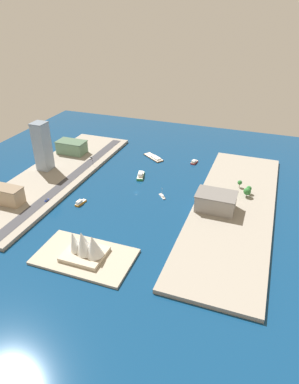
{
  "coord_description": "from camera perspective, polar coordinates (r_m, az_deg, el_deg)",
  "views": [
    {
      "loc": [
        -113.74,
        271.56,
        168.52
      ],
      "look_at": [
        -13.39,
        -1.99,
        1.74
      ],
      "focal_mm": 31.92,
      "sensor_mm": 36.0,
      "label": 1
    }
  ],
  "objects": [
    {
      "name": "ground_plane",
      "position": [
        339.24,
        -2.24,
        -0.03
      ],
      "size": [
        440.0,
        440.0,
        0.0
      ],
      "primitive_type": "plane",
      "color": "navy"
    },
    {
      "name": "hatchback_blue",
      "position": [
        331.82,
        -16.8,
        -1.3
      ],
      "size": [
        1.92,
        4.9,
        1.58
      ],
      "color": "black",
      "rests_on": "road_strip"
    },
    {
      "name": "ferry_green_doubledeck",
      "position": [
        367.1,
        -1.5,
        2.82
      ],
      "size": [
        11.11,
        21.42,
        6.05
      ],
      "color": "#2D8C4C",
      "rests_on": "ground_plane"
    },
    {
      "name": "tower_tall_glass",
      "position": [
        385.55,
        -17.46,
        7.28
      ],
      "size": [
        14.65,
        15.42,
        52.65
      ],
      "color": "#8C9EB2",
      "rests_on": "quay_east"
    },
    {
      "name": "traffic_light_waterfront",
      "position": [
        390.4,
        -9.48,
        5.03
      ],
      "size": [
        0.36,
        0.36,
        6.5
      ],
      "color": "black",
      "rests_on": "quay_east"
    },
    {
      "name": "van_white",
      "position": [
        408.52,
        -9.78,
        5.63
      ],
      "size": [
        1.96,
        5.11,
        1.61
      ],
      "color": "black",
      "rests_on": "road_strip"
    },
    {
      "name": "road_strip",
      "position": [
        368.95,
        -12.91,
        2.39
      ],
      "size": [
        10.99,
        228.0,
        0.15
      ],
      "primitive_type": "cube",
      "color": "#38383D",
      "rests_on": "quay_east"
    },
    {
      "name": "water_taxi_orange",
      "position": [
        325.53,
        -11.48,
        -1.72
      ],
      "size": [
        5.97,
        14.25,
        4.31
      ],
      "color": "orange",
      "rests_on": "ground_plane"
    },
    {
      "name": "quay_east",
      "position": [
        381.18,
        -15.65,
        2.65
      ],
      "size": [
        70.0,
        240.0,
        3.32
      ],
      "primitive_type": "cube",
      "color": "gray",
      "rests_on": "ground_plane"
    },
    {
      "name": "sailboat_small_white",
      "position": [
        330.59,
        2.14,
        -0.71
      ],
      "size": [
        9.09,
        9.85,
        9.83
      ],
      "color": "white",
      "rests_on": "ground_plane"
    },
    {
      "name": "quay_west",
      "position": [
        319.26,
        13.83,
        -2.7
      ],
      "size": [
        70.0,
        240.0,
        3.32
      ],
      "primitive_type": "cube",
      "color": "gray",
      "rests_on": "ground_plane"
    },
    {
      "name": "tugboat_red",
      "position": [
        402.5,
        7.47,
        5.02
      ],
      "size": [
        6.87,
        12.83,
        3.95
      ],
      "color": "red",
      "rests_on": "ground_plane"
    },
    {
      "name": "opera_landmark",
      "position": [
        255.33,
        -10.68,
        -8.91
      ],
      "size": [
        30.82,
        25.67,
        21.72
      ],
      "color": "#BCAD93",
      "rests_on": "peninsula_point"
    },
    {
      "name": "peninsula_point",
      "position": [
        262.24,
        -10.74,
        -10.56
      ],
      "size": [
        72.35,
        42.28,
        2.0
      ],
      "primitive_type": "cube",
      "color": "#A89E89",
      "rests_on": "ground_plane"
    },
    {
      "name": "terminal_long_green",
      "position": [
        426.77,
        -12.87,
        7.34
      ],
      "size": [
        34.62,
        20.17,
        15.02
      ],
      "color": "slate",
      "rests_on": "quay_east"
    },
    {
      "name": "barge_flat_brown",
      "position": [
        411.71,
        0.76,
        5.79
      ],
      "size": [
        29.35,
        24.74,
        3.09
      ],
      "color": "brown",
      "rests_on": "ground_plane"
    },
    {
      "name": "apartment_midrise_tan",
      "position": [
        337.19,
        -22.56,
        -0.49
      ],
      "size": [
        27.8,
        14.76,
        15.93
      ],
      "color": "tan",
      "rests_on": "quay_east"
    },
    {
      "name": "park_tree_cluster",
      "position": [
        339.07,
        15.88,
        0.43
      ],
      "size": [
        14.58,
        21.73,
        8.94
      ],
      "color": "brown",
      "rests_on": "quay_west"
    },
    {
      "name": "carpark_squat_concrete",
      "position": [
        308.03,
        11.02,
        -1.54
      ],
      "size": [
        35.14,
        24.18,
        15.69
      ],
      "color": "gray",
      "rests_on": "quay_west"
    }
  ]
}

